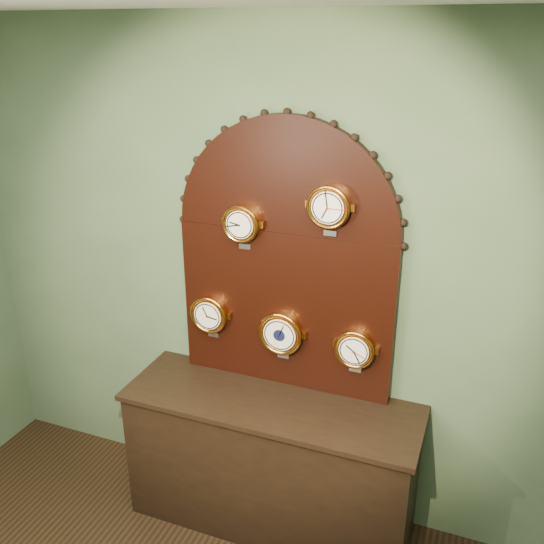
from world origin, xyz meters
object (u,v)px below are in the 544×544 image
at_px(hygrometer, 210,314).
at_px(shop_counter, 271,464).
at_px(roman_clock, 242,223).
at_px(tide_clock, 355,349).
at_px(display_board, 286,251).
at_px(barometer, 281,333).
at_px(arabic_clock, 329,207).

bearing_deg(hygrometer, shop_counter, -19.63).
bearing_deg(roman_clock, tide_clock, -0.03).
bearing_deg(display_board, barometer, -88.17).
height_order(display_board, hygrometer, display_board).
bearing_deg(barometer, roman_clock, 179.67).
height_order(display_board, tide_clock, display_board).
relative_size(shop_counter, tide_clock, 6.02).
relative_size(roman_clock, hygrometer, 0.93).
xyz_separation_m(shop_counter, hygrometer, (-0.43, 0.15, 0.81)).
bearing_deg(shop_counter, tide_clock, 20.38).
relative_size(barometer, tide_clock, 1.13).
xyz_separation_m(roman_clock, tide_clock, (0.63, -0.00, -0.61)).
xyz_separation_m(display_board, roman_clock, (-0.22, -0.07, 0.14)).
xyz_separation_m(shop_counter, barometer, (0.00, 0.15, 0.77)).
height_order(shop_counter, arabic_clock, arabic_clock).
bearing_deg(barometer, shop_counter, -90.80).
bearing_deg(barometer, tide_clock, 0.13).
xyz_separation_m(display_board, hygrometer, (-0.43, -0.07, -0.42)).
bearing_deg(roman_clock, shop_counter, -34.95).
relative_size(shop_counter, roman_clock, 6.31).
xyz_separation_m(display_board, arabic_clock, (0.25, -0.07, 0.28)).
distance_m(roman_clock, tide_clock, 0.88).
distance_m(display_board, arabic_clock, 0.38).
xyz_separation_m(hygrometer, barometer, (0.43, -0.00, -0.04)).
relative_size(shop_counter, barometer, 5.35).
height_order(roman_clock, barometer, roman_clock).
bearing_deg(arabic_clock, shop_counter, -147.96).
bearing_deg(shop_counter, roman_clock, 145.05).
relative_size(display_board, barometer, 5.12).
distance_m(display_board, tide_clock, 0.63).
height_order(shop_counter, display_board, display_board).
distance_m(shop_counter, arabic_clock, 1.54).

